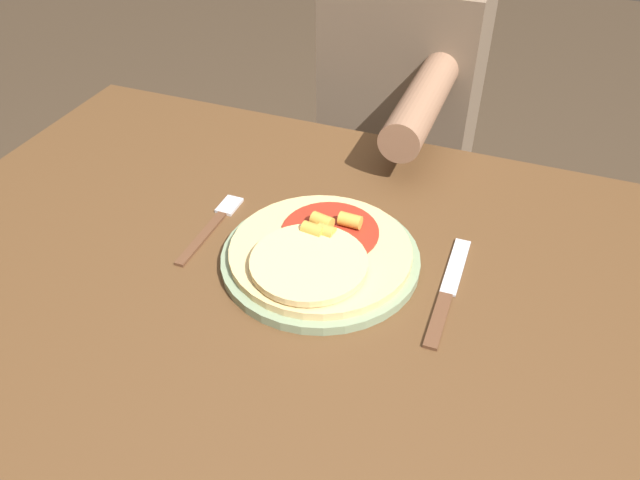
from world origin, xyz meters
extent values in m
cube|color=brown|center=(0.00, 0.00, 0.75)|extent=(1.25, 0.84, 0.03)
cylinder|color=brown|center=(-0.56, 0.36, 0.37)|extent=(0.06, 0.06, 0.74)
cylinder|color=gray|center=(0.00, 0.04, 0.77)|extent=(0.28, 0.28, 0.01)
cylinder|color=#DBBC7A|center=(0.00, 0.04, 0.79)|extent=(0.25, 0.25, 0.01)
cylinder|color=#9E2819|center=(0.00, 0.08, 0.79)|extent=(0.14, 0.14, 0.00)
cylinder|color=#E8C881|center=(0.00, 0.00, 0.80)|extent=(0.16, 0.16, 0.01)
cylinder|color=gold|center=(0.00, 0.06, 0.81)|extent=(0.03, 0.02, 0.02)
cylinder|color=gold|center=(-0.02, 0.06, 0.81)|extent=(0.03, 0.02, 0.02)
cylinder|color=gold|center=(-0.01, 0.09, 0.81)|extent=(0.03, 0.03, 0.02)
cylinder|color=gold|center=(0.02, 0.10, 0.81)|extent=(0.03, 0.02, 0.02)
cube|color=brown|center=(-0.18, 0.03, 0.77)|extent=(0.01, 0.13, 0.00)
cube|color=silver|center=(-0.18, 0.12, 0.77)|extent=(0.03, 0.05, 0.00)
cube|color=brown|center=(0.18, -0.01, 0.77)|extent=(0.02, 0.10, 0.00)
cube|color=silver|center=(0.18, 0.10, 0.77)|extent=(0.02, 0.12, 0.00)
cylinder|color=#2D2D38|center=(-0.12, 0.68, 0.24)|extent=(0.11, 0.11, 0.48)
cylinder|color=#2D2D38|center=(0.02, 0.68, 0.24)|extent=(0.11, 0.11, 0.48)
cube|color=#75604C|center=(-0.05, 0.68, 0.73)|extent=(0.32, 0.22, 0.50)
cylinder|color=#8E664C|center=(0.04, 0.42, 0.84)|extent=(0.07, 0.30, 0.07)
camera|label=1|loc=(0.24, -0.58, 1.35)|focal=35.00mm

